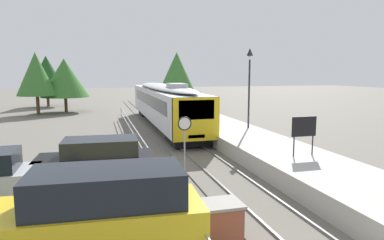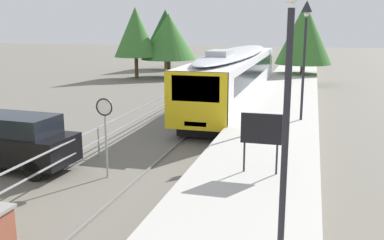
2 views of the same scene
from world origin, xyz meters
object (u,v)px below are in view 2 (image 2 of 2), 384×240
Objects in this scene: platform_lamp_near_end at (289,61)px; speed_limit_sign at (105,118)px; platform_notice_board at (261,131)px; platform_lamp_mid_platform at (305,38)px; commuter_train at (235,73)px; parked_suv_black at (14,141)px.

speed_limit_sign is (-6.31, 5.59, -2.50)m from platform_lamp_near_end.
platform_notice_board is at bearing -7.41° from speed_limit_sign.
platform_lamp_mid_platform is 2.97× the size of platform_notice_board.
commuter_train is at bearing 120.27° from platform_lamp_mid_platform.
platform_lamp_near_end is at bearing -77.82° from commuter_train.
platform_lamp_mid_platform reaches higher than platform_notice_board.
speed_limit_sign is (-1.91, -14.81, -0.02)m from commuter_train.
commuter_train is 15.88m from platform_notice_board.
platform_notice_board is at bearing -96.82° from platform_lamp_mid_platform.
speed_limit_sign is at bearing 138.46° from platform_lamp_near_end.
platform_lamp_near_end is (4.40, -20.40, 2.47)m from commuter_train.
commuter_train is 9.08m from platform_lamp_mid_platform.
platform_lamp_mid_platform reaches higher than parked_suv_black.
speed_limit_sign is at bearing 1.15° from parked_suv_black.
parked_suv_black is at bearing -178.85° from speed_limit_sign.
platform_lamp_mid_platform is 1.91× the size of speed_limit_sign.
platform_lamp_mid_platform is 1.14× the size of parked_suv_black.
platform_notice_board is (3.45, -15.50, 0.04)m from commuter_train.
platform_lamp_mid_platform reaches higher than commuter_train.
parked_suv_black is (-9.95, -7.34, -3.56)m from platform_lamp_mid_platform.
commuter_train is 3.80× the size of platform_lamp_near_end.
speed_limit_sign is at bearing 172.59° from platform_notice_board.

